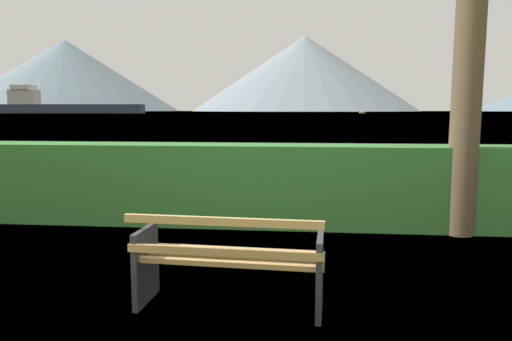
{
  "coord_description": "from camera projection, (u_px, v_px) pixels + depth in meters",
  "views": [
    {
      "loc": [
        0.62,
        -3.92,
        1.71
      ],
      "look_at": [
        0.0,
        2.19,
        0.92
      ],
      "focal_mm": 33.17,
      "sensor_mm": 36.0,
      "label": 1
    }
  ],
  "objects": [
    {
      "name": "distant_hills",
      "position": [
        235.0,
        77.0,
        556.76
      ],
      "size": [
        875.96,
        319.75,
        89.33
      ],
      "color": "slate",
      "rests_on": "ground_plane"
    },
    {
      "name": "hedge_row",
      "position": [
        262.0,
        185.0,
        7.04
      ],
      "size": [
        11.24,
        0.77,
        1.2
      ],
      "primitive_type": "cube",
      "color": "#387A33",
      "rests_on": "ground_plane"
    },
    {
      "name": "water_surface",
      "position": [
        303.0,
        112.0,
        308.53
      ],
      "size": [
        620.0,
        620.0,
        0.0
      ],
      "primitive_type": "plane",
      "color": "slate",
      "rests_on": "ground_plane"
    },
    {
      "name": "cargo_ship_large",
      "position": [
        59.0,
        105.0,
        220.62
      ],
      "size": [
        68.21,
        13.67,
        13.02
      ],
      "color": "#2D384C",
      "rests_on": "water_surface"
    },
    {
      "name": "ground_plane",
      "position": [
        231.0,
        306.0,
        4.15
      ],
      "size": [
        1400.0,
        1400.0,
        0.0
      ],
      "primitive_type": "plane",
      "color": "olive"
    },
    {
      "name": "park_bench",
      "position": [
        229.0,
        262.0,
        4.04
      ],
      "size": [
        1.65,
        0.66,
        0.87
      ],
      "color": "tan",
      "rests_on": "ground_plane"
    },
    {
      "name": "fishing_boat_near",
      "position": [
        362.0,
        112.0,
        226.55
      ],
      "size": [
        2.27,
        6.25,
        1.43
      ],
      "color": "gold",
      "rests_on": "water_surface"
    }
  ]
}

